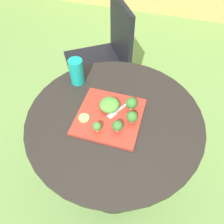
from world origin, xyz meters
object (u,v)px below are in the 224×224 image
salad_plate (109,116)px  fork (118,111)px  patio_chair (107,52)px  drinking_glass (77,73)px

salad_plate → fork: bearing=50.2°
salad_plate → patio_chair: bearing=108.3°
salad_plate → drinking_glass: 0.30m
salad_plate → fork: 0.05m
patio_chair → fork: (0.29, -0.74, 0.25)m
fork → patio_chair: bearing=111.3°
salad_plate → fork: fork is taller
drinking_glass → fork: drinking_glass is taller
patio_chair → drinking_glass: size_ratio=6.50×
drinking_glass → fork: bearing=-29.3°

